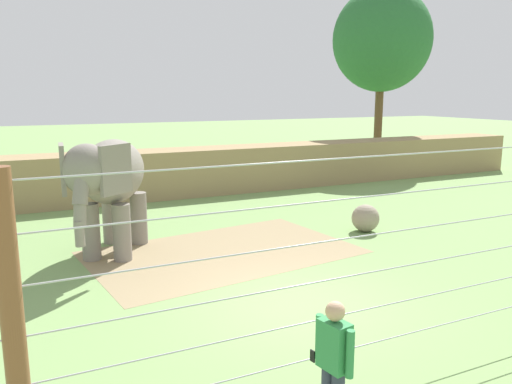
{
  "coord_description": "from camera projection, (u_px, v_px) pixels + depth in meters",
  "views": [
    {
      "loc": [
        -4.51,
        -7.76,
        3.89
      ],
      "look_at": [
        1.02,
        3.77,
        1.4
      ],
      "focal_mm": 35.77,
      "sensor_mm": 36.0,
      "label": 1
    }
  ],
  "objects": [
    {
      "name": "ground_plane",
      "position": [
        294.0,
        305.0,
        9.53
      ],
      "size": [
        120.0,
        120.0,
        0.0
      ],
      "primitive_type": "plane",
      "color": "#759956"
    },
    {
      "name": "cable_fence",
      "position": [
        397.0,
        264.0,
        6.8
      ],
      "size": [
        10.28,
        0.22,
        3.25
      ],
      "color": "brown",
      "rests_on": "ground"
    },
    {
      "name": "enrichment_ball",
      "position": [
        365.0,
        218.0,
        14.48
      ],
      "size": [
        0.78,
        0.78,
        0.78
      ],
      "primitive_type": "sphere",
      "color": "gray",
      "rests_on": "ground"
    },
    {
      "name": "elephant",
      "position": [
        109.0,
        179.0,
        12.12
      ],
      "size": [
        2.68,
        3.49,
        2.85
      ],
      "color": "gray",
      "rests_on": "ground"
    },
    {
      "name": "zookeeper",
      "position": [
        334.0,
        365.0,
        5.65
      ],
      "size": [
        0.28,
        0.58,
        1.67
      ],
      "color": "#33384C",
      "rests_on": "ground"
    },
    {
      "name": "embankment_wall",
      "position": [
        148.0,
        174.0,
        19.12
      ],
      "size": [
        36.0,
        1.8,
        1.77
      ],
      "primitive_type": "cube",
      "color": "#997F56",
      "rests_on": "ground"
    },
    {
      "name": "tree_left_of_centre",
      "position": [
        382.0,
        40.0,
        27.28
      ],
      "size": [
        5.25,
        5.25,
        9.46
      ],
      "color": "brown",
      "rests_on": "ground"
    },
    {
      "name": "dirt_patch",
      "position": [
        223.0,
        252.0,
        12.66
      ],
      "size": [
        6.82,
        4.79,
        0.01
      ],
      "primitive_type": "cube",
      "rotation": [
        0.0,
        0.0,
        0.12
      ],
      "color": "#937F5B",
      "rests_on": "ground"
    }
  ]
}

